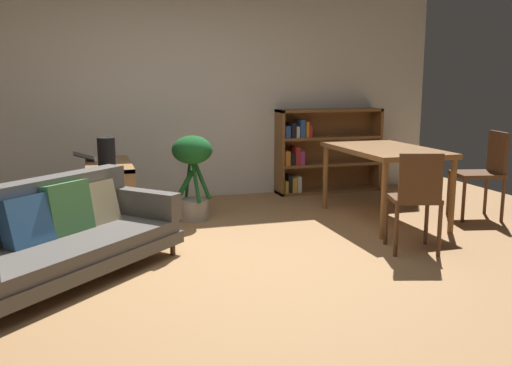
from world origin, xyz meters
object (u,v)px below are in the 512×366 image
fabric_couch (56,234)px  desk_speaker (106,152)px  dining_chair_far (484,170)px  dining_chair_near (416,195)px  open_laptop (97,158)px  media_console (110,193)px  bookshelf (321,151)px  dining_table (385,155)px  potted_floor_plant (192,168)px

fabric_couch → desk_speaker: 1.38m
desk_speaker → dining_chair_far: (3.85, -0.62, -0.25)m
dining_chair_near → open_laptop: bearing=141.4°
open_laptop → desk_speaker: bearing=-81.4°
media_console → fabric_couch: bearing=-106.4°
bookshelf → fabric_couch: bearing=-142.6°
desk_speaker → dining_chair_near: (2.46, -1.49, -0.28)m
desk_speaker → bookshelf: bookshelf is taller
dining_chair_near → bookshelf: bookshelf is taller
open_laptop → dining_table: (2.87, -0.93, 0.04)m
media_console → bookshelf: bookshelf is taller
media_console → potted_floor_plant: potted_floor_plant is taller
media_console → potted_floor_plant: size_ratio=1.19×
dining_chair_near → bookshelf: (0.31, 2.70, 0.04)m
desk_speaker → dining_table: (2.79, -0.39, -0.08)m
open_laptop → potted_floor_plant: (0.95, -0.35, -0.10)m
dining_chair_near → dining_chair_far: 1.64m
media_console → dining_chair_far: (3.83, -0.93, 0.21)m
desk_speaker → dining_chair_near: 2.89m
dining_chair_far → dining_table: bearing=167.6°
fabric_couch → bookshelf: bookshelf is taller
potted_floor_plant → dining_chair_near: 2.31m
fabric_couch → dining_chair_far: bearing=8.1°
desk_speaker → potted_floor_plant: desk_speaker is taller
open_laptop → dining_chair_near: 3.25m
open_laptop → dining_chair_far: size_ratio=0.47×
media_console → dining_chair_near: size_ratio=1.22×
dining_table → fabric_couch: bearing=-165.3°
potted_floor_plant → dining_table: bearing=-16.7°
dining_table → dining_chair_far: bearing=-12.4°
fabric_couch → media_console: fabric_couch is taller
bookshelf → dining_chair_near: bearing=-96.6°
open_laptop → fabric_couch: bearing=-101.2°
dining_chair_far → dining_chair_near: bearing=-148.0°
fabric_couch → dining_table: 3.35m
desk_speaker → dining_chair_near: desk_speaker is taller
dining_chair_near → dining_table: bearing=73.5°
open_laptop → dining_table: size_ratio=0.31×
bookshelf → open_laptop: bearing=-166.7°
desk_speaker → bookshelf: (2.77, 1.22, -0.24)m
open_laptop → potted_floor_plant: 1.02m
potted_floor_plant → dining_chair_far: dining_chair_far is taller
dining_chair_near → potted_floor_plant: bearing=133.5°
desk_speaker → potted_floor_plant: size_ratio=0.32×
fabric_couch → dining_table: size_ratio=1.34×
dining_table → bookshelf: 1.61m
fabric_couch → desk_speaker: size_ratio=6.64×
open_laptop → dining_chair_far: (3.93, -1.16, -0.13)m
dining_table → bookshelf: bearing=90.5°
fabric_couch → desk_speaker: desk_speaker is taller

